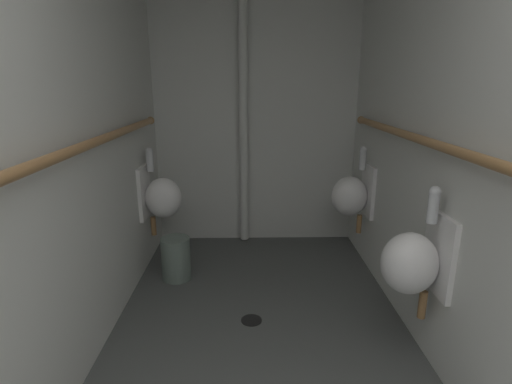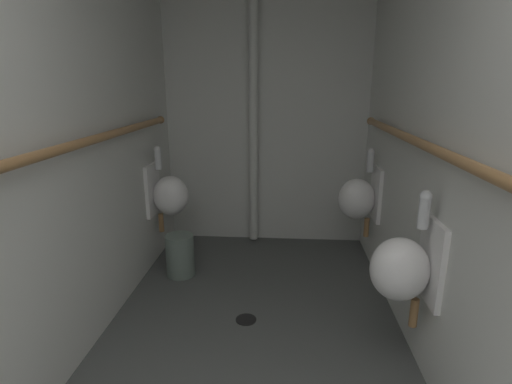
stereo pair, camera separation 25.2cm
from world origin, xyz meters
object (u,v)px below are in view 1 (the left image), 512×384
at_px(floor_drain, 251,320).
at_px(waste_bin, 176,258).
at_px(urinal_right_mid, 414,261).
at_px(standpipe_back_wall, 243,103).
at_px(urinal_left_mid, 161,197).
at_px(urinal_right_far, 352,195).

relative_size(floor_drain, waste_bin, 0.40).
distance_m(urinal_right_mid, floor_drain, 1.13).
distance_m(urinal_right_mid, standpipe_back_wall, 2.13).
height_order(urinal_left_mid, standpipe_back_wall, standpipe_back_wall).
distance_m(urinal_right_far, standpipe_back_wall, 1.28).
relative_size(urinal_right_mid, standpipe_back_wall, 0.28).
bearing_deg(floor_drain, standpipe_back_wall, 92.44).
distance_m(standpipe_back_wall, floor_drain, 1.93).
height_order(urinal_right_mid, standpipe_back_wall, standpipe_back_wall).
bearing_deg(urinal_right_mid, floor_drain, 155.09).
height_order(urinal_right_mid, waste_bin, urinal_right_mid).
bearing_deg(standpipe_back_wall, urinal_left_mid, -143.50).
xyz_separation_m(urinal_right_far, standpipe_back_wall, (-0.92, 0.50, 0.73)).
height_order(urinal_right_mid, urinal_right_far, same).
xyz_separation_m(urinal_right_far, floor_drain, (-0.86, -0.88, -0.61)).
xyz_separation_m(urinal_right_mid, waste_bin, (-1.46, 1.00, -0.44)).
distance_m(urinal_right_far, floor_drain, 1.38).
height_order(standpipe_back_wall, waste_bin, standpipe_back_wall).
distance_m(standpipe_back_wall, waste_bin, 1.51).
distance_m(floor_drain, waste_bin, 0.87).
height_order(standpipe_back_wall, floor_drain, standpipe_back_wall).
xyz_separation_m(urinal_left_mid, urinal_right_mid, (1.61, -1.26, 0.00)).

